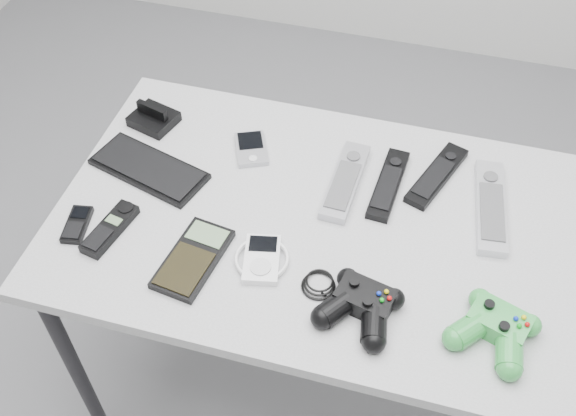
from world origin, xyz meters
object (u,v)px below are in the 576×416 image
(calculator, at_px, (193,258))
(mp3_player, at_px, (262,259))
(remote_black_a, at_px, (388,184))
(remote_silver_b, at_px, (491,206))
(controller_black, at_px, (361,304))
(remote_black_b, at_px, (437,175))
(pda_keyboard, at_px, (149,168))
(mobile_phone, at_px, (77,224))
(desk, at_px, (311,237))
(controller_green, at_px, (496,327))
(cordless_handset, at_px, (110,229))
(remote_silver_a, at_px, (345,181))
(pda, at_px, (251,148))

(calculator, relative_size, mp3_player, 1.61)
(remote_black_a, height_order, remote_silver_b, remote_silver_b)
(controller_black, bearing_deg, remote_black_b, 89.79)
(pda_keyboard, height_order, remote_black_a, remote_black_a)
(mobile_phone, bearing_deg, desk, 8.26)
(mobile_phone, bearing_deg, remote_black_a, 15.27)
(pda_keyboard, height_order, remote_silver_b, remote_silver_b)
(calculator, relative_size, controller_green, 1.17)
(remote_black_b, height_order, remote_silver_b, remote_silver_b)
(remote_silver_b, relative_size, controller_green, 1.61)
(cordless_handset, bearing_deg, desk, 32.45)
(desk, distance_m, controller_green, 0.42)
(remote_black_b, bearing_deg, mp3_player, -112.80)
(remote_silver_a, distance_m, remote_black_b, 0.20)
(pda, bearing_deg, remote_silver_a, -35.20)
(pda, bearing_deg, remote_black_a, -28.80)
(remote_black_a, bearing_deg, pda, 179.02)
(mobile_phone, distance_m, controller_black, 0.59)
(mp3_player, bearing_deg, controller_green, -17.88)
(pda, xyz_separation_m, controller_black, (0.32, -0.35, 0.02))
(remote_silver_a, xyz_separation_m, remote_silver_b, (0.30, 0.01, 0.00))
(mobile_phone, bearing_deg, mp3_player, -7.79)
(mp3_player, height_order, controller_black, controller_black)
(desk, distance_m, mp3_player, 0.17)
(remote_silver_b, relative_size, mp3_player, 2.22)
(remote_black_b, bearing_deg, pda, -155.93)
(remote_black_a, distance_m, calculator, 0.44)
(remote_silver_a, distance_m, mp3_player, 0.27)
(remote_black_b, bearing_deg, controller_black, -83.19)
(cordless_handset, xyz_separation_m, mp3_player, (0.31, 0.01, -0.00))
(controller_black, bearing_deg, cordless_handset, -172.06)
(controller_green, bearing_deg, pda_keyboard, -176.70)
(remote_black_b, xyz_separation_m, cordless_handset, (-0.61, -0.32, 0.00))
(pda, xyz_separation_m, cordless_handset, (-0.20, -0.30, 0.00))
(pda_keyboard, bearing_deg, pda, 47.51)
(mp3_player, height_order, controller_green, controller_green)
(calculator, xyz_separation_m, controller_green, (0.57, -0.01, 0.02))
(remote_silver_b, height_order, mp3_player, remote_silver_b)
(pda_keyboard, xyz_separation_m, remote_black_b, (0.60, 0.14, 0.00))
(calculator, bearing_deg, pda_keyboard, 139.68)
(pda, relative_size, controller_green, 0.67)
(desk, height_order, mp3_player, mp3_player)
(pda_keyboard, bearing_deg, remote_silver_a, 26.09)
(remote_silver_a, xyz_separation_m, remote_black_a, (0.09, 0.02, -0.00))
(remote_black_a, xyz_separation_m, mp3_player, (-0.20, -0.26, -0.00))
(remote_black_b, bearing_deg, calculator, -120.12)
(remote_black_b, height_order, controller_black, controller_black)
(mobile_phone, relative_size, controller_black, 0.38)
(desk, relative_size, calculator, 5.76)
(pda, relative_size, remote_silver_b, 0.41)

